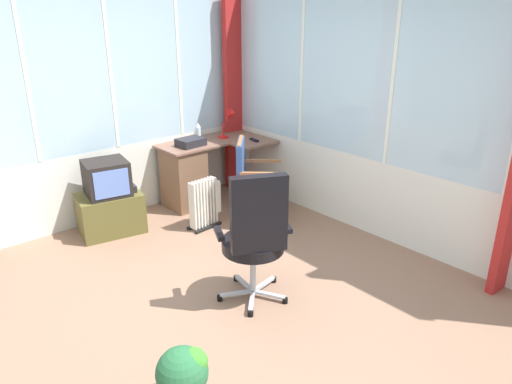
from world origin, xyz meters
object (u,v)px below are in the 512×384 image
object	(u,v)px
spray_bottle	(198,132)
tv_remote	(254,140)
wooden_armchair	(249,171)
desk	(188,173)
paper_tray	(191,142)
potted_plant	(184,375)
space_heater	(205,203)
desk_lamp	(230,118)
tv_on_stand	(110,201)
office_chair	(256,233)

from	to	relation	value
spray_bottle	tv_remote	bearing A→B (deg)	-44.27
wooden_armchair	desk	bearing A→B (deg)	105.03
paper_tray	potted_plant	world-z (taller)	paper_tray
space_heater	potted_plant	size ratio (longest dim) A/B	1.35
desk_lamp	space_heater	size ratio (longest dim) A/B	0.68
desk_lamp	potted_plant	distance (m)	3.58
desk	space_heater	distance (m)	0.68
paper_tray	wooden_armchair	distance (m)	0.85
paper_tray	space_heater	bearing A→B (deg)	-112.42
desk	potted_plant	distance (m)	3.16
tv_remote	space_heater	world-z (taller)	tv_remote
desk	desk_lamp	size ratio (longest dim) A/B	3.42
desk	tv_on_stand	xyz separation A→B (m)	(-1.03, -0.07, -0.05)
paper_tray	tv_on_stand	size ratio (longest dim) A/B	0.38
desk	potted_plant	world-z (taller)	desk
space_heater	wooden_armchair	bearing A→B (deg)	-26.70
space_heater	potted_plant	bearing A→B (deg)	-128.92
paper_tray	wooden_armchair	world-z (taller)	wooden_armchair
wooden_armchair	potted_plant	size ratio (longest dim) A/B	2.33
office_chair	tv_on_stand	distance (m)	2.03
desk_lamp	tv_remote	size ratio (longest dim) A/B	2.47
desk_lamp	tv_on_stand	world-z (taller)	desk_lamp
desk_lamp	tv_on_stand	size ratio (longest dim) A/B	0.47
spray_bottle	space_heater	bearing A→B (deg)	-121.67
desk_lamp	spray_bottle	world-z (taller)	desk_lamp
wooden_armchair	space_heater	xyz separation A→B (m)	(-0.44, 0.22, -0.32)
space_heater	tv_on_stand	bearing A→B (deg)	145.95
paper_tray	tv_on_stand	world-z (taller)	paper_tray
wooden_armchair	office_chair	distance (m)	1.56
spray_bottle	potted_plant	xyz separation A→B (m)	(-2.04, -2.70, -0.62)
spray_bottle	tv_on_stand	xyz separation A→B (m)	(-1.28, -0.18, -0.50)
wooden_armchair	tv_on_stand	distance (m)	1.50
desk_lamp	potted_plant	xyz separation A→B (m)	(-2.41, -2.54, -0.75)
tv_on_stand	space_heater	world-z (taller)	tv_on_stand
tv_remote	office_chair	world-z (taller)	office_chair
tv_remote	space_heater	distance (m)	1.09
space_heater	potted_plant	distance (m)	2.52
wooden_armchair	potted_plant	bearing A→B (deg)	-139.24
potted_plant	space_heater	bearing A→B (deg)	51.08
desk	tv_on_stand	distance (m)	1.04
desk	potted_plant	size ratio (longest dim) A/B	3.13
desk	tv_on_stand	bearing A→B (deg)	-175.88
tv_remote	tv_on_stand	distance (m)	1.83
tv_remote	office_chair	distance (m)	2.26
paper_tray	office_chair	size ratio (longest dim) A/B	0.27
desk	wooden_armchair	xyz separation A→B (m)	(0.23, -0.85, 0.20)
office_chair	potted_plant	distance (m)	1.23
desk_lamp	potted_plant	size ratio (longest dim) A/B	0.92
potted_plant	desk_lamp	bearing A→B (deg)	46.53
desk	paper_tray	bearing A→B (deg)	-49.95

